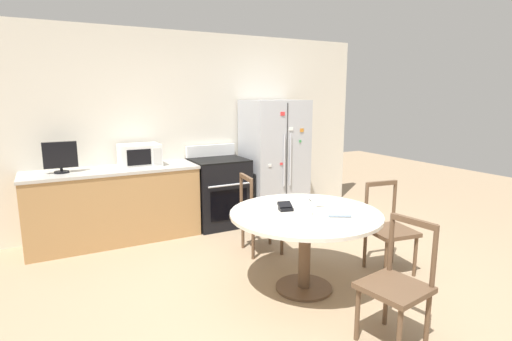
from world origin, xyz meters
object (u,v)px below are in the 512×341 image
microwave (140,155)px  wallet (285,207)px  refrigerator (274,160)px  dining_chair_right (389,230)px  dining_chair_near (397,286)px  dining_chair_far (260,215)px  countertop_tv (60,156)px  oven_range (219,191)px  candle_glass (307,211)px

microwave → wallet: bearing=-67.3°
microwave → wallet: 2.23m
refrigerator → dining_chair_right: (0.08, -2.14, -0.42)m
dining_chair_near → dining_chair_far: (-0.05, 1.95, 0.00)m
countertop_tv → oven_range: bearing=-0.8°
refrigerator → wallet: bearing=-117.8°
dining_chair_near → wallet: bearing=3.3°
dining_chair_right → countertop_tv: bearing=-29.1°
dining_chair_right → wallet: dining_chair_right is taller
countertop_tv → wallet: 2.66m
dining_chair_right → dining_chair_far: (-0.91, 1.05, 0.00)m
refrigerator → countertop_tv: size_ratio=4.77×
dining_chair_near → candle_glass: (-0.16, 0.89, 0.34)m
oven_range → microwave: (-1.02, 0.08, 0.57)m
dining_chair_right → wallet: (-1.10, 0.21, 0.33)m
refrigerator → oven_range: size_ratio=1.57×
oven_range → candle_glass: size_ratio=11.51×
countertop_tv → dining_chair_near: (1.98, -3.10, -0.65)m
wallet → countertop_tv: bearing=131.2°
countertop_tv → dining_chair_near: 3.74m
wallet → microwave: bearing=112.7°
refrigerator → countertop_tv: 2.77m
dining_chair_far → wallet: 0.92m
microwave → dining_chair_far: size_ratio=0.54×
candle_glass → refrigerator: bearing=66.5°
microwave → dining_chair_right: bearing=-49.0°
oven_range → dining_chair_right: bearing=-66.7°
refrigerator → oven_range: refrigerator is taller
oven_range → dining_chair_near: size_ratio=1.20×
refrigerator → microwave: size_ratio=3.50×
microwave → candle_glass: 2.47m
refrigerator → candle_glass: refrigerator is taller
countertop_tv → dining_chair_near: bearing=-57.4°
dining_chair_right → dining_chair_near: bearing=54.8°
oven_range → dining_chair_far: (0.02, -1.12, -0.03)m
oven_range → dining_chair_near: (0.07, -3.07, -0.03)m
dining_chair_far → candle_glass: size_ratio=9.61×
microwave → wallet: size_ratio=3.20×
wallet → dining_chair_near: bearing=-77.7°
refrigerator → dining_chair_far: (-0.83, -1.09, -0.42)m
dining_chair_near → dining_chair_right: same height
microwave → dining_chair_far: (1.05, -1.20, -0.60)m
refrigerator → dining_chair_far: size_ratio=1.88×
refrigerator → wallet: size_ratio=11.19×
dining_chair_near → candle_glass: 0.97m
countertop_tv → dining_chair_right: (2.85, -2.20, -0.65)m
microwave → wallet: microwave is taller
dining_chair_near → dining_chair_right: (0.86, 0.90, 0.00)m
dining_chair_near → candle_glass: bearing=0.9°
oven_range → dining_chair_near: bearing=-88.7°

